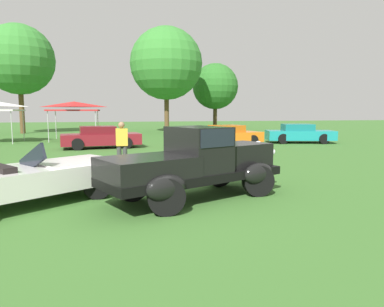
{
  "coord_description": "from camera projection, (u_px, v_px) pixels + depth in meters",
  "views": [
    {
      "loc": [
        -1.13,
        -7.94,
        2.07
      ],
      "look_at": [
        1.01,
        2.21,
        0.82
      ],
      "focal_mm": 33.09,
      "sensor_mm": 36.0,
      "label": 1
    }
  ],
  "objects": [
    {
      "name": "canopy_tent_center_field",
      "position": [
        74.0,
        106.0,
        24.66
      ],
      "size": [
        3.34,
        3.34,
        2.71
      ],
      "color": "#B7B7BC",
      "rests_on": "ground_plane"
    },
    {
      "name": "treeline_far_left",
      "position": [
        19.0,
        60.0,
        31.55
      ],
      "size": [
        6.23,
        6.23,
        9.73
      ],
      "color": "brown",
      "rests_on": "ground_plane"
    },
    {
      "name": "treeline_center",
      "position": [
        215.0,
        87.0,
        38.91
      ],
      "size": [
        5.01,
        5.01,
        7.24
      ],
      "color": "#47331E",
      "rests_on": "ground_plane"
    },
    {
      "name": "neighbor_convertible",
      "position": [
        27.0,
        178.0,
        7.83
      ],
      "size": [
        4.72,
        4.16,
        1.4
      ],
      "color": "silver",
      "rests_on": "ground_plane"
    },
    {
      "name": "ground_plane",
      "position": [
        169.0,
        201.0,
        8.19
      ],
      "size": [
        120.0,
        120.0,
        0.0
      ],
      "primitive_type": "plane",
      "color": "#386628"
    },
    {
      "name": "show_car_teal",
      "position": [
        299.0,
        134.0,
        22.78
      ],
      "size": [
        4.5,
        2.61,
        1.22
      ],
      "color": "teal",
      "rests_on": "ground_plane"
    },
    {
      "name": "show_car_orange",
      "position": [
        229.0,
        136.0,
        21.06
      ],
      "size": [
        4.31,
        2.73,
        1.22
      ],
      "color": "orange",
      "rests_on": "ground_plane"
    },
    {
      "name": "treeline_mid_left",
      "position": [
        166.0,
        64.0,
        32.98
      ],
      "size": [
        6.74,
        6.74,
        9.81
      ],
      "color": "brown",
      "rests_on": "ground_plane"
    },
    {
      "name": "feature_pickup_truck",
      "position": [
        196.0,
        162.0,
        8.3
      ],
      "size": [
        4.64,
        3.21,
        1.7
      ],
      "color": "black",
      "rests_on": "ground_plane"
    },
    {
      "name": "show_car_burgundy",
      "position": [
        100.0,
        137.0,
        19.62
      ],
      "size": [
        4.46,
        2.27,
        1.22
      ],
      "color": "maroon",
      "rests_on": "ground_plane"
    },
    {
      "name": "spectator_between_cars",
      "position": [
        122.0,
        144.0,
        12.3
      ],
      "size": [
        0.41,
        0.25,
        1.69
      ],
      "color": "#383838",
      "rests_on": "ground_plane"
    }
  ]
}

